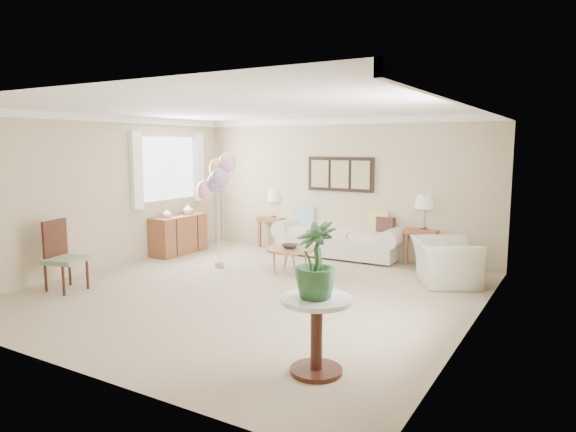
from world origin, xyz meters
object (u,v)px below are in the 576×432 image
(balloon_cluster, at_px, (217,177))
(accent_chair, at_px, (62,254))
(sofa, at_px, (341,236))
(armchair, at_px, (445,262))
(coffee_table, at_px, (290,250))

(balloon_cluster, bearing_deg, accent_chair, -116.88)
(accent_chair, bearing_deg, balloon_cluster, 63.12)
(sofa, xyz_separation_m, armchair, (2.20, -1.04, -0.03))
(sofa, height_order, coffee_table, sofa)
(coffee_table, bearing_deg, balloon_cluster, -162.93)
(sofa, distance_m, balloon_cluster, 2.71)
(coffee_table, height_order, balloon_cluster, balloon_cluster)
(sofa, distance_m, armchair, 2.44)
(balloon_cluster, bearing_deg, sofa, 55.10)
(accent_chair, xyz_separation_m, balloon_cluster, (1.12, 2.22, 1.04))
(armchair, relative_size, balloon_cluster, 0.52)
(coffee_table, xyz_separation_m, armchair, (2.39, 0.58, -0.04))
(armchair, height_order, accent_chair, accent_chair)
(coffee_table, distance_m, accent_chair, 3.48)
(accent_chair, bearing_deg, sofa, 59.15)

